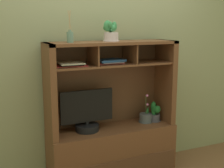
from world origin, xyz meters
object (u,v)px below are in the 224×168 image
(potted_orchid, at_px, (146,118))
(potted_succulent, at_px, (111,32))
(media_console, at_px, (112,137))
(diffuser_bottle, at_px, (70,37))
(magazine_stack_left, at_px, (110,61))
(tv_monitor, at_px, (87,115))
(magazine_stack_centre, at_px, (71,64))
(potted_fern, at_px, (155,113))

(potted_orchid, bearing_deg, potted_succulent, 178.85)
(media_console, bearing_deg, diffuser_bottle, -175.98)
(magazine_stack_left, bearing_deg, potted_succulent, 47.51)
(media_console, xyz_separation_m, potted_succulent, (-0.00, 0.02, 1.12))
(magazine_stack_left, height_order, potted_succulent, potted_succulent)
(magazine_stack_left, bearing_deg, tv_monitor, 177.14)
(magazine_stack_left, bearing_deg, potted_orchid, 2.20)
(magazine_stack_centre, xyz_separation_m, potted_succulent, (0.44, 0.02, 0.30))
(diffuser_bottle, distance_m, potted_succulent, 0.45)
(magazine_stack_left, height_order, magazine_stack_centre, magazine_stack_left)
(media_console, bearing_deg, tv_monitor, 179.30)
(potted_fern, bearing_deg, potted_orchid, 171.70)
(magazine_stack_left, xyz_separation_m, magazine_stack_centre, (-0.41, 0.01, -0.01))
(tv_monitor, height_order, diffuser_bottle, diffuser_bottle)
(media_console, relative_size, diffuser_bottle, 4.99)
(potted_fern, height_order, diffuser_bottle, diffuser_bottle)
(potted_fern, distance_m, magazine_stack_centre, 1.15)
(magazine_stack_centre, bearing_deg, potted_succulent, 2.68)
(media_console, height_order, potted_orchid, media_console)
(diffuser_bottle, bearing_deg, magazine_stack_centre, 79.47)
(media_console, distance_m, magazine_stack_left, 0.83)
(potted_orchid, relative_size, diffuser_bottle, 1.07)
(media_console, height_order, potted_succulent, potted_succulent)
(media_console, relative_size, magazine_stack_left, 4.91)
(magazine_stack_left, bearing_deg, magazine_stack_centre, 179.22)
(magazine_stack_centre, relative_size, diffuser_bottle, 1.13)
(magazine_stack_centre, bearing_deg, magazine_stack_left, -0.78)
(media_console, bearing_deg, potted_orchid, 1.11)
(potted_orchid, height_order, magazine_stack_centre, magazine_stack_centre)
(magazine_stack_left, bearing_deg, potted_fern, 0.15)
(potted_orchid, distance_m, diffuser_bottle, 1.27)
(tv_monitor, relative_size, diffuser_bottle, 1.86)
(magazine_stack_centre, height_order, diffuser_bottle, diffuser_bottle)
(media_console, xyz_separation_m, magazine_stack_centre, (-0.44, -0.00, 0.82))
(potted_orchid, bearing_deg, media_console, -178.89)
(media_console, relative_size, magazine_stack_centre, 4.41)
(media_console, xyz_separation_m, magazine_stack_left, (-0.03, -0.01, 0.83))
(diffuser_bottle, bearing_deg, media_console, 4.02)
(media_console, xyz_separation_m, potted_fern, (0.54, -0.01, 0.21))
(magazine_stack_centre, distance_m, potted_succulent, 0.53)
(magazine_stack_left, bearing_deg, media_console, 18.74)
(magazine_stack_centre, xyz_separation_m, diffuser_bottle, (-0.01, -0.03, 0.27))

